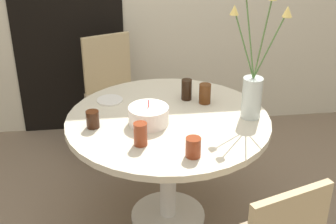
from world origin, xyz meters
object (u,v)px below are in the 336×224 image
drink_glass_3 (205,94)px  side_plate (110,100)px  drink_glass_1 (187,90)px  chair_near_front (112,88)px  flower_vase (253,84)px  drink_glass_0 (140,134)px  drink_glass_4 (93,119)px  birthday_cake (149,115)px  drink_glass_2 (193,147)px

drink_glass_3 → side_plate: bearing=170.1°
drink_glass_1 → chair_near_front: bearing=123.8°
flower_vase → drink_glass_0: flower_vase is taller
chair_near_front → flower_vase: flower_vase is taller
drink_glass_1 → drink_glass_3: 0.13m
drink_glass_4 → chair_near_front: bearing=83.4°
side_plate → drink_glass_1: 0.49m
birthday_cake → drink_glass_0: (-0.06, -0.23, 0.01)m
drink_glass_0 → drink_glass_4: 0.34m
side_plate → drink_glass_3: bearing=-9.9°
birthday_cake → side_plate: size_ratio=1.41×
flower_vase → drink_glass_4: flower_vase is taller
chair_near_front → drink_glass_0: 1.27m
drink_glass_3 → drink_glass_4: size_ratio=1.27×
birthday_cake → drink_glass_1: birthday_cake is taller
drink_glass_0 → drink_glass_2: 0.30m
drink_glass_3 → drink_glass_4: drink_glass_3 is taller
drink_glass_1 → drink_glass_4: 0.66m
flower_vase → side_plate: (-0.83, 0.32, -0.21)m
drink_glass_0 → drink_glass_3: 0.64m
birthday_cake → side_plate: 0.40m
side_plate → drink_glass_3: size_ratio=1.30×
side_plate → drink_glass_3: 0.61m
flower_vase → drink_glass_3: (-0.23, 0.22, -0.15)m
drink_glass_0 → drink_glass_2: drink_glass_0 is taller
drink_glass_0 → drink_glass_2: (0.26, -0.15, -0.01)m
birthday_cake → drink_glass_2: birthday_cake is taller
drink_glass_1 → drink_glass_3: drink_glass_1 is taller
drink_glass_0 → drink_glass_2: bearing=-29.9°
birthday_cake → drink_glass_2: size_ratio=2.20×
birthday_cake → drink_glass_4: birthday_cake is taller
flower_vase → drink_glass_3: 0.35m
birthday_cake → drink_glass_0: 0.24m
chair_near_front → drink_glass_1: chair_near_front is taller
drink_glass_2 → drink_glass_3: 0.64m
chair_near_front → side_plate: size_ratio=5.69×
flower_vase → drink_glass_4: 0.94m
chair_near_front → drink_glass_0: (0.14, -1.24, 0.27)m
drink_glass_2 → drink_glass_3: (0.18, 0.61, 0.01)m
birthday_cake → drink_glass_3: 0.44m
drink_glass_1 → flower_vase: bearing=-40.3°
chair_near_front → drink_glass_3: (0.58, -0.77, 0.27)m
birthday_cake → flower_vase: 0.63m
side_plate → drink_glass_4: size_ratio=1.64×
drink_glass_0 → birthday_cake: bearing=74.7°
drink_glass_2 → chair_near_front: bearing=105.9°
drink_glass_0 → drink_glass_3: drink_glass_0 is taller
flower_vase → drink_glass_0: bearing=-160.0°
drink_glass_2 → drink_glass_4: 0.64m
chair_near_front → drink_glass_1: (0.47, -0.70, 0.27)m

